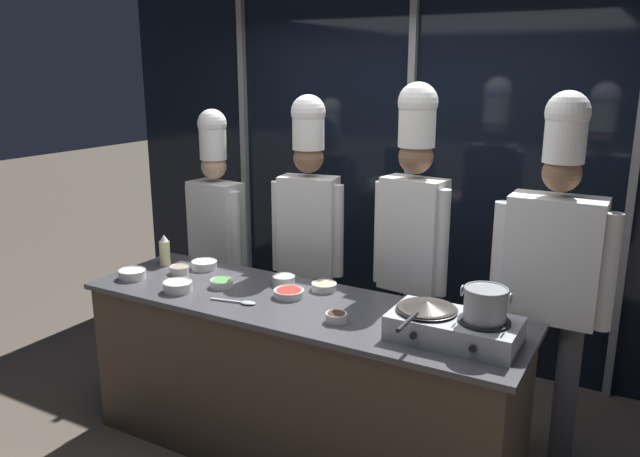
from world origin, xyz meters
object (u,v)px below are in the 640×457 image
(prep_bowl_onion, at_px, (284,279))
(prep_bowl_ginger, at_px, (324,286))
(chef_head, at_px, (216,219))
(stock_pot, at_px, (485,303))
(frying_pan, at_px, (426,306))
(prep_bowl_rice, at_px, (132,273))
(prep_bowl_soy_glaze, at_px, (336,317))
(chef_sous, at_px, (309,217))
(serving_spoon_slotted, at_px, (242,302))
(prep_bowl_noodles, at_px, (178,286))
(chef_pastry, at_px, (553,259))
(prep_bowl_garlic, at_px, (204,264))
(prep_bowl_scallions, at_px, (222,283))
(portable_stove, at_px, (454,328))
(squeeze_bottle_oil, at_px, (165,250))
(chef_line, at_px, (413,222))
(prep_bowl_bell_pepper, at_px, (289,293))
(prep_bowl_mushrooms, at_px, (179,269))

(prep_bowl_onion, bearing_deg, prep_bowl_ginger, 6.72)
(chef_head, bearing_deg, stock_pot, 165.38)
(frying_pan, xyz_separation_m, prep_bowl_rice, (-1.79, -0.09, -0.11))
(prep_bowl_onion, height_order, prep_bowl_soy_glaze, prep_bowl_onion)
(stock_pot, distance_m, chef_sous, 1.57)
(serving_spoon_slotted, distance_m, chef_sous, 0.93)
(prep_bowl_ginger, relative_size, prep_bowl_noodles, 0.89)
(prep_bowl_ginger, height_order, chef_pastry, chef_pastry)
(prep_bowl_soy_glaze, xyz_separation_m, prep_bowl_noodles, (-0.98, -0.05, 0.01))
(frying_pan, distance_m, serving_spoon_slotted, 1.00)
(prep_bowl_onion, relative_size, prep_bowl_ginger, 0.90)
(prep_bowl_onion, bearing_deg, prep_bowl_garlic, 179.79)
(prep_bowl_onion, bearing_deg, prep_bowl_noodles, -139.61)
(prep_bowl_onion, xyz_separation_m, prep_bowl_noodles, (-0.46, -0.39, 0.00))
(prep_bowl_scallions, relative_size, chef_head, 0.07)
(stock_pot, xyz_separation_m, prep_bowl_soy_glaze, (-0.70, -0.08, -0.18))
(chef_head, distance_m, chef_sous, 0.78)
(prep_bowl_onion, bearing_deg, portable_stove, -13.21)
(squeeze_bottle_oil, bearing_deg, stock_pot, -5.46)
(prep_bowl_onion, bearing_deg, serving_spoon_slotted, -94.85)
(chef_line, relative_size, chef_pastry, 1.02)
(prep_bowl_noodles, bearing_deg, serving_spoon_slotted, 3.28)
(prep_bowl_onion, distance_m, chef_sous, 0.59)
(squeeze_bottle_oil, height_order, prep_bowl_garlic, squeeze_bottle_oil)
(chef_pastry, bearing_deg, chef_head, -1.52)
(prep_bowl_garlic, bearing_deg, prep_bowl_soy_glaze, -16.96)
(prep_bowl_onion, distance_m, prep_bowl_ginger, 0.25)
(frying_pan, distance_m, chef_line, 0.86)
(frying_pan, relative_size, squeeze_bottle_oil, 2.51)
(prep_bowl_scallions, height_order, serving_spoon_slotted, prep_bowl_scallions)
(prep_bowl_rice, distance_m, chef_sous, 1.15)
(prep_bowl_onion, height_order, prep_bowl_bell_pepper, prep_bowl_onion)
(frying_pan, bearing_deg, prep_bowl_mushrooms, 175.86)
(prep_bowl_rice, height_order, prep_bowl_noodles, prep_bowl_noodles)
(prep_bowl_mushrooms, xyz_separation_m, prep_bowl_garlic, (0.07, 0.15, 0.00))
(prep_bowl_scallions, relative_size, prep_bowl_noodles, 0.80)
(prep_bowl_rice, distance_m, prep_bowl_scallions, 0.57)
(stock_pot, bearing_deg, frying_pan, -178.82)
(stock_pot, distance_m, chef_pastry, 0.75)
(prep_bowl_soy_glaze, bearing_deg, squeeze_bottle_oil, 168.51)
(portable_stove, bearing_deg, prep_bowl_scallions, 178.14)
(prep_bowl_bell_pepper, bearing_deg, prep_bowl_mushrooms, 179.10)
(chef_line, bearing_deg, prep_bowl_ginger, 61.51)
(portable_stove, height_order, chef_line, chef_line)
(chef_line, bearing_deg, prep_bowl_noodles, 48.03)
(chef_line, bearing_deg, portable_stove, 131.79)
(frying_pan, bearing_deg, prep_bowl_scallions, 177.69)
(prep_bowl_mushrooms, distance_m, serving_spoon_slotted, 0.67)
(prep_bowl_soy_glaze, height_order, prep_bowl_ginger, prep_bowl_soy_glaze)
(squeeze_bottle_oil, bearing_deg, frying_pan, -6.44)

